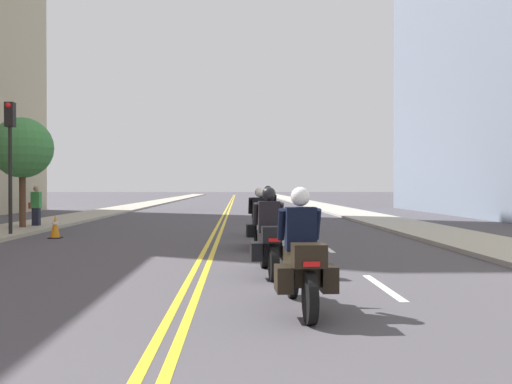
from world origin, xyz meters
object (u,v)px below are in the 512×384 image
at_px(motorcycle_2, 260,224).
at_px(traffic_cone_1, 55,226).
at_px(motorcycle_1, 269,240).
at_px(motorcycle_0, 302,261).
at_px(motorcycle_3, 268,216).
at_px(traffic_light_near, 10,143).
at_px(street_tree_0, 22,148).
at_px(pedestrian_1, 36,207).

height_order(motorcycle_2, traffic_cone_1, motorcycle_2).
bearing_deg(motorcycle_1, traffic_cone_1, 127.00).
distance_m(motorcycle_1, motorcycle_2, 4.41).
bearing_deg(motorcycle_0, traffic_cone_1, 119.85).
height_order(motorcycle_0, motorcycle_3, motorcycle_3).
xyz_separation_m(motorcycle_0, traffic_light_near, (-8.24, 11.07, 2.40)).
relative_size(motorcycle_1, street_tree_0, 0.53).
distance_m(motorcycle_0, traffic_cone_1, 12.68).
bearing_deg(traffic_cone_1, traffic_light_near, 168.42).
bearing_deg(motorcycle_3, motorcycle_1, -94.26).
bearing_deg(traffic_cone_1, motorcycle_3, 2.78).
relative_size(traffic_cone_1, street_tree_0, 0.18).
xyz_separation_m(motorcycle_1, traffic_cone_1, (-6.45, 7.69, -0.27)).
relative_size(motorcycle_0, motorcycle_3, 1.06).
bearing_deg(motorcycle_1, traffic_light_near, 131.96).
xyz_separation_m(traffic_cone_1, street_tree_0, (-2.30, 3.33, 2.73)).
distance_m(motorcycle_0, street_tree_0, 16.89).
relative_size(motorcycle_2, street_tree_0, 0.52).
distance_m(traffic_light_near, street_tree_0, 3.11).
distance_m(motorcycle_1, pedestrian_1, 14.73).
xyz_separation_m(traffic_cone_1, pedestrian_1, (-2.13, 4.28, 0.49)).
xyz_separation_m(motorcycle_0, traffic_cone_1, (-6.70, 10.76, -0.28)).
height_order(motorcycle_0, motorcycle_2, motorcycle_0).
height_order(motorcycle_0, pedestrian_1, pedestrian_1).
relative_size(motorcycle_0, traffic_cone_1, 2.95).
distance_m(motorcycle_0, motorcycle_1, 3.08).
relative_size(motorcycle_1, motorcycle_3, 1.06).
distance_m(motorcycle_3, traffic_light_near, 8.73).
xyz_separation_m(motorcycle_0, pedestrian_1, (-8.83, 15.04, 0.20)).
relative_size(motorcycle_0, motorcycle_2, 1.01).
xyz_separation_m(traffic_light_near, street_tree_0, (-0.75, 3.01, 0.04)).
distance_m(motorcycle_0, traffic_light_near, 14.01).
distance_m(traffic_cone_1, street_tree_0, 4.88).
bearing_deg(motorcycle_2, motorcycle_3, 80.22).
bearing_deg(traffic_light_near, motorcycle_3, 0.12).
bearing_deg(street_tree_0, pedestrian_1, 80.28).
bearing_deg(traffic_light_near, street_tree_0, 104.07).
height_order(motorcycle_3, pedestrian_1, motorcycle_3).
height_order(motorcycle_0, street_tree_0, street_tree_0).
bearing_deg(motorcycle_3, traffic_cone_1, -178.54).
relative_size(motorcycle_3, traffic_cone_1, 2.79).
distance_m(motorcycle_2, motorcycle_3, 3.64).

